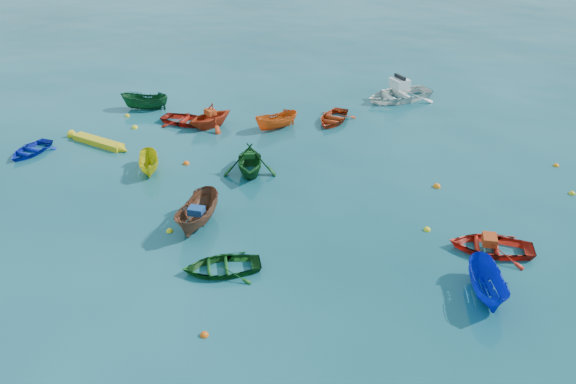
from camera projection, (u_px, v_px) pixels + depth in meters
The scene contains 28 objects.
ground at pixel (214, 247), 23.18m from camera, with size 160.00×160.00×0.00m, color #093943.
dinghy_blue_sw at pixel (31, 153), 31.08m from camera, with size 2.00×2.80×0.58m, color #0E20B0.
sampan_brown_mid at pixel (199, 225), 24.63m from camera, with size 1.30×3.46×1.34m, color brown.
dinghy_orange_w at pixel (211, 127), 34.36m from camera, with size 2.61×3.03×1.59m, color red.
sampan_yellow_mid at pixel (150, 171), 29.17m from camera, with size 1.00×2.65×1.03m, color gold.
dinghy_green_e at pixel (222, 271), 21.78m from camera, with size 2.16×3.02×0.63m, color #114915.
dinghy_red_nw at pixel (187, 124), 34.81m from camera, with size 2.36×3.30×0.69m, color #9E190D.
sampan_orange_n at pixel (277, 129), 34.12m from camera, with size 1.08×2.88×1.11m, color #D95614.
dinghy_green_n at pixel (250, 173), 28.99m from camera, with size 2.76×3.20×1.68m, color #104718.
dinghy_red_ne at pixel (490, 250), 22.96m from camera, with size 2.38×3.33×0.69m, color red.
sampan_blue_far at pixel (485, 295), 20.48m from camera, with size 1.14×3.03×1.17m, color #0F25C5.
dinghy_red_far at pixel (333, 122), 35.11m from camera, with size 2.31×3.23×0.67m, color #B1310E.
sampan_green_far at pixel (146, 109), 36.97m from camera, with size 1.17×3.09×1.20m, color #10461F.
kayak_yellow at pixel (99, 144), 32.09m from camera, with size 0.64×4.22×0.43m, color gold, non-canonical shape.
motorboat_white at pixel (398, 99), 38.62m from camera, with size 3.49×4.88×1.61m, color white.
tarp_blue_a at pixel (196, 211), 24.09m from camera, with size 0.66×0.50×0.32m, color navy.
tarp_orange_a at pixel (210, 112), 33.92m from camera, with size 0.66×0.50×0.32m, color #D04215.
tarp_green_b at pixel (249, 155), 28.60m from camera, with size 0.56×0.43×0.27m, color #104215.
tarp_orange_b at pixel (490, 240), 22.72m from camera, with size 0.72×0.54×0.35m, color #BB3A13.
buoy_ye_a at pixel (170, 232), 24.19m from camera, with size 0.30×0.30×0.30m, color yellow.
buoy_or_b at pixel (204, 335), 18.69m from camera, with size 0.29×0.29×0.29m, color #E7540C.
buoy_ye_b at pixel (127, 116), 35.89m from camera, with size 0.32×0.32×0.32m, color yellow.
buoy_or_c at pixel (186, 164), 29.90m from camera, with size 0.35×0.35×0.35m, color #FF580D.
buoy_ye_c at pixel (427, 230), 24.28m from camera, with size 0.31×0.31×0.31m, color yellow.
buoy_or_d at pixel (437, 187), 27.67m from camera, with size 0.38×0.38×0.38m, color orange.
buoy_ye_d at pixel (135, 128), 34.20m from camera, with size 0.37×0.37×0.37m, color yellow.
buoy_or_e at pixel (556, 166), 29.69m from camera, with size 0.31×0.31×0.31m, color orange.
buoy_ye_e at pixel (572, 194), 27.06m from camera, with size 0.31×0.31×0.31m, color gold.
Camera 1 is at (14.20, -13.14, 13.32)m, focal length 35.00 mm.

